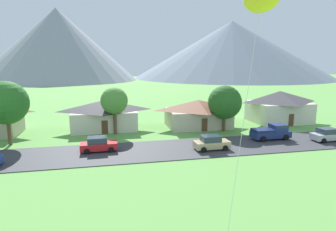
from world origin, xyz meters
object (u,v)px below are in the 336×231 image
(parked_car_silver_east_end, at_px, (327,135))
(tree_right_of_center, at_px, (114,101))
(pickup_truck_navy_west_side, at_px, (272,132))
(kite_flyer_with_kite, at_px, (260,5))
(tree_left_of_center, at_px, (225,102))
(house_rightmost, at_px, (279,106))
(parked_car_red_west_end, at_px, (98,144))
(house_left_center, at_px, (105,114))
(tree_center, at_px, (6,103))
(parked_car_tan_mid_east, at_px, (211,143))
(house_right_center, at_px, (198,113))

(parked_car_silver_east_end, bearing_deg, tree_right_of_center, 160.64)
(tree_right_of_center, relative_size, pickup_truck_navy_west_side, 1.30)
(tree_right_of_center, bearing_deg, kite_flyer_with_kite, -75.75)
(tree_left_of_center, distance_m, kite_flyer_with_kite, 28.51)
(pickup_truck_navy_west_side, xyz_separation_m, kite_flyer_with_kite, (-13.73, -19.63, 12.04))
(house_rightmost, xyz_separation_m, parked_car_red_west_end, (-30.36, -10.74, -1.92))
(house_left_center, distance_m, parked_car_silver_east_end, 31.66)
(pickup_truck_navy_west_side, bearing_deg, tree_center, 172.30)
(parked_car_silver_east_end, xyz_separation_m, kite_flyer_with_kite, (-20.50, -17.38, 12.23))
(parked_car_tan_mid_east, bearing_deg, tree_center, 163.46)
(parked_car_red_west_end, bearing_deg, tree_right_of_center, 75.02)
(house_rightmost, distance_m, tree_right_of_center, 28.47)
(house_left_center, bearing_deg, tree_center, -152.20)
(house_right_center, relative_size, tree_left_of_center, 1.51)
(tree_left_of_center, height_order, tree_right_of_center, tree_left_of_center)
(house_rightmost, relative_size, kite_flyer_with_kite, 0.70)
(house_right_center, distance_m, parked_car_red_west_end, 18.41)
(house_left_center, relative_size, tree_center, 1.29)
(parked_car_silver_east_end, bearing_deg, pickup_truck_navy_west_side, 161.61)
(house_left_center, bearing_deg, tree_left_of_center, -15.40)
(parked_car_red_west_end, distance_m, parked_car_silver_east_end, 29.52)
(house_rightmost, relative_size, tree_left_of_center, 1.45)
(house_rightmost, height_order, parked_car_tan_mid_east, house_rightmost)
(kite_flyer_with_kite, bearing_deg, house_left_center, 105.35)
(house_left_center, relative_size, house_right_center, 1.00)
(house_right_center, distance_m, tree_center, 27.05)
(house_right_center, height_order, parked_car_tan_mid_east, house_right_center)
(tree_left_of_center, distance_m, tree_right_of_center, 16.29)
(house_left_center, bearing_deg, house_right_center, -4.63)
(house_left_center, height_order, house_right_center, house_left_center)
(house_left_center, relative_size, parked_car_silver_east_end, 2.46)
(house_left_center, xyz_separation_m, tree_left_of_center, (17.69, -4.87, 2.01))
(parked_car_red_west_end, relative_size, kite_flyer_with_kite, 0.30)
(tree_left_of_center, bearing_deg, parked_car_red_west_end, -160.78)
(tree_center, distance_m, parked_car_silver_east_end, 41.34)
(kite_flyer_with_kite, bearing_deg, pickup_truck_navy_west_side, 55.03)
(parked_car_red_west_end, xyz_separation_m, kite_flyer_with_kite, (8.97, -19.09, 12.23))
(tree_center, distance_m, kite_flyer_with_kite, 32.34)
(tree_left_of_center, bearing_deg, parked_car_silver_east_end, -36.02)
(house_left_center, relative_size, parked_car_red_west_end, 2.46)
(parked_car_tan_mid_east, bearing_deg, parked_car_red_west_end, 170.96)
(parked_car_red_west_end, bearing_deg, kite_flyer_with_kite, -64.84)
(tree_right_of_center, distance_m, parked_car_silver_east_end, 29.27)
(house_rightmost, bearing_deg, tree_center, -172.24)
(house_right_center, height_order, kite_flyer_with_kite, kite_flyer_with_kite)
(house_left_center, distance_m, tree_center, 13.55)
(house_left_center, bearing_deg, tree_right_of_center, -66.27)
(parked_car_tan_mid_east, relative_size, pickup_truck_navy_west_side, 0.81)
(house_left_center, bearing_deg, parked_car_tan_mid_east, -46.85)
(house_left_center, relative_size, kite_flyer_with_kite, 0.73)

